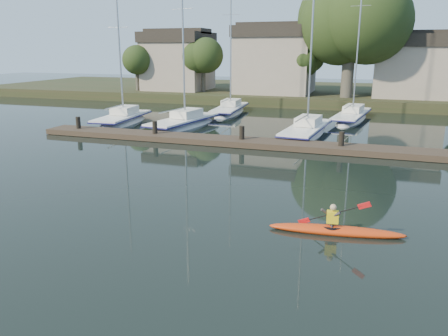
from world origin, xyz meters
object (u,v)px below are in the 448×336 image
(sailboat_1, at_px, (184,129))
(sailboat_0, at_px, (123,126))
(sailboat_5, at_px, (230,115))
(sailboat_6, at_px, (351,122))
(kayak, at_px, (336,229))
(dock, at_px, (290,145))
(sailboat_2, at_px, (306,138))

(sailboat_1, bearing_deg, sailboat_0, -170.96)
(sailboat_5, relative_size, sailboat_6, 0.96)
(kayak, bearing_deg, dock, 100.11)
(sailboat_6, bearing_deg, kayak, -80.76)
(sailboat_1, distance_m, sailboat_2, 9.46)
(dock, height_order, sailboat_0, sailboat_0)
(sailboat_5, bearing_deg, sailboat_0, -132.04)
(sailboat_0, height_order, sailboat_1, sailboat_1)
(kayak, xyz_separation_m, sailboat_6, (-0.65, 24.63, -0.35))
(kayak, distance_m, dock, 12.58)
(dock, distance_m, sailboat_6, 12.97)
(dock, xyz_separation_m, sailboat_2, (0.34, 4.58, -0.40))
(sailboat_0, distance_m, sailboat_5, 10.48)
(sailboat_0, bearing_deg, dock, -23.74)
(dock, relative_size, sailboat_6, 2.17)
(sailboat_2, relative_size, sailboat_6, 0.98)
(kayak, bearing_deg, sailboat_2, 94.47)
(sailboat_1, height_order, sailboat_5, sailboat_5)
(kayak, bearing_deg, sailboat_0, 130.05)
(sailboat_6, bearing_deg, dock, -95.76)
(kayak, distance_m, sailboat_6, 24.65)
(sailboat_0, bearing_deg, kayak, -48.02)
(sailboat_1, xyz_separation_m, sailboat_6, (12.14, 7.68, 0.02))
(sailboat_0, relative_size, sailboat_6, 0.83)
(dock, xyz_separation_m, sailboat_0, (-14.45, 4.92, -0.42))
(sailboat_1, relative_size, sailboat_6, 0.95)
(kayak, relative_size, sailboat_2, 0.29)
(sailboat_1, relative_size, sailboat_5, 0.99)
(dock, height_order, sailboat_1, sailboat_1)
(dock, xyz_separation_m, sailboat_5, (-7.99, 13.17, -0.39))
(kayak, bearing_deg, sailboat_1, 120.15)
(sailboat_1, xyz_separation_m, sailboat_2, (9.46, -0.35, 0.01))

